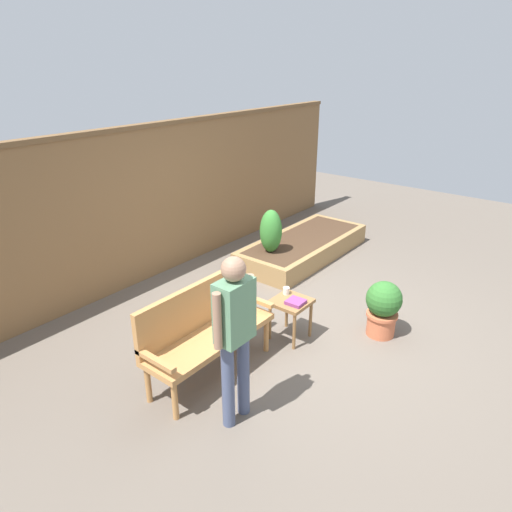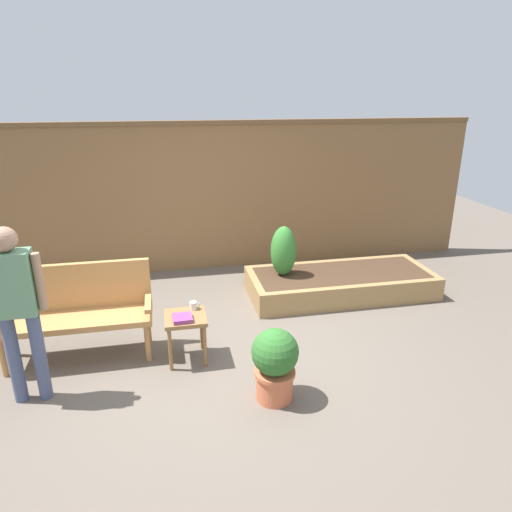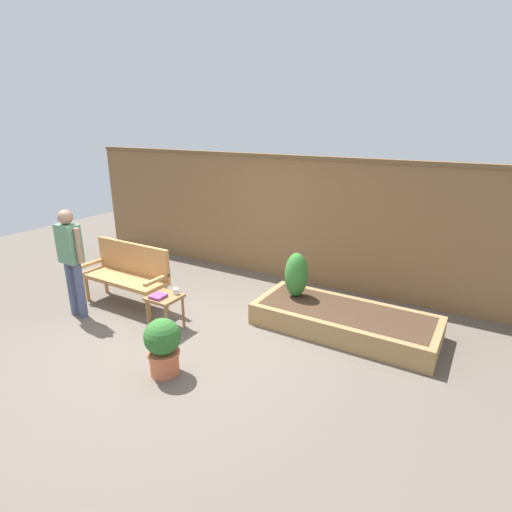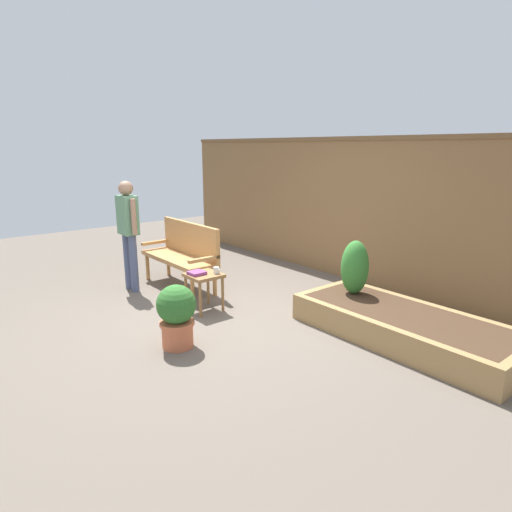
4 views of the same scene
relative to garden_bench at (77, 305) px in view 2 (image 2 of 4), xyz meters
name	(u,v)px [view 2 (image 2 of 4)]	position (x,y,z in m)	size (l,w,h in m)	color
ground_plane	(223,358)	(1.39, -0.40, -0.54)	(14.00, 14.00, 0.00)	#60564C
fence_back	(197,197)	(1.39, 2.20, 0.55)	(8.40, 0.14, 2.16)	brown
garden_bench	(77,305)	(0.00, 0.00, 0.00)	(1.44, 0.48, 0.94)	#B77F47
side_table	(186,324)	(1.04, -0.33, -0.15)	(0.40, 0.40, 0.48)	olive
cup_on_table	(194,306)	(1.13, -0.20, -0.02)	(0.11, 0.07, 0.08)	silver
book_on_table	(183,318)	(1.01, -0.41, -0.04)	(0.18, 0.19, 0.04)	#7F3875
potted_boxwood	(275,362)	(1.74, -1.11, -0.18)	(0.41, 0.41, 0.66)	#C66642
raised_planter_bed	(340,283)	(3.13, 0.85, -0.39)	(2.40, 1.00, 0.30)	#997547
shrub_near_bench	(283,251)	(2.36, 0.94, 0.08)	(0.33, 0.33, 0.65)	brown
person_by_bench	(16,301)	(-0.32, -0.69, 0.39)	(0.47, 0.20, 1.56)	#475170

